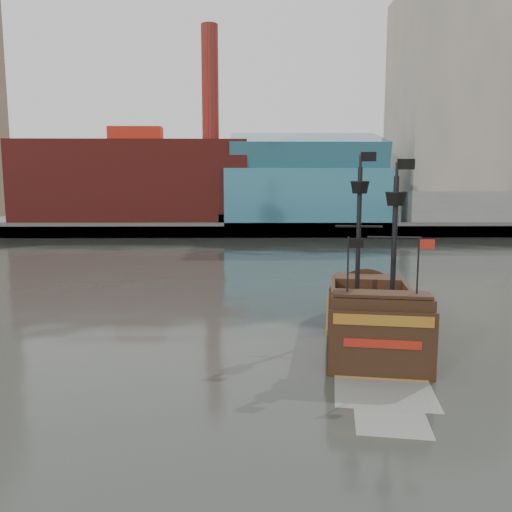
{
  "coord_description": "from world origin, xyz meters",
  "views": [
    {
      "loc": [
        -0.87,
        -24.4,
        8.57
      ],
      "look_at": [
        -0.32,
        9.14,
        4.0
      ],
      "focal_mm": 35.0,
      "sensor_mm": 36.0,
      "label": 1
    }
  ],
  "objects": [
    {
      "name": "ground",
      "position": [
        0.0,
        0.0,
        0.0
      ],
      "size": [
        400.0,
        400.0,
        0.0
      ],
      "primitive_type": "plane",
      "color": "#292B26",
      "rests_on": "ground"
    },
    {
      "name": "promenade_far",
      "position": [
        0.0,
        92.0,
        1.0
      ],
      "size": [
        220.0,
        60.0,
        2.0
      ],
      "primitive_type": "cube",
      "color": "slate",
      "rests_on": "ground"
    },
    {
      "name": "seawall",
      "position": [
        0.0,
        62.5,
        1.3
      ],
      "size": [
        220.0,
        1.0,
        2.6
      ],
      "primitive_type": "cube",
      "color": "#4C4C49",
      "rests_on": "ground"
    },
    {
      "name": "skyline",
      "position": [
        5.21,
        84.56,
        24.55
      ],
      "size": [
        149.0,
        45.0,
        62.0
      ],
      "color": "brown",
      "rests_on": "promenade_far"
    },
    {
      "name": "pirate_ship",
      "position": [
        6.12,
        2.83,
        1.03
      ],
      "size": [
        7.02,
        15.8,
        11.42
      ],
      "rotation": [
        0.0,
        0.0,
        -0.17
      ],
      "color": "black",
      "rests_on": "ground"
    }
  ]
}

